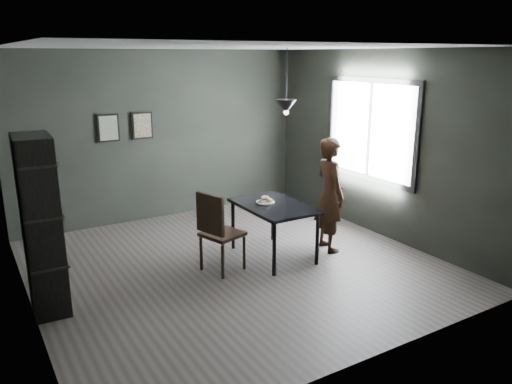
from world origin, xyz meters
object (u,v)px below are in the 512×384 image
cafe_table (274,210)px  wood_chair (217,228)px  shelf_unit (41,226)px  pendant_lamp (286,106)px  woman (330,195)px  white_plate (265,203)px

cafe_table → wood_chair: 0.90m
shelf_unit → cafe_table: bearing=1.9°
wood_chair → pendant_lamp: bearing=-9.1°
wood_chair → pendant_lamp: size_ratio=1.22×
cafe_table → pendant_lamp: (0.25, 0.10, 1.38)m
woman → pendant_lamp: (-0.57, 0.28, 1.24)m
cafe_table → white_plate: size_ratio=5.22×
shelf_unit → pendant_lamp: 3.35m
cafe_table → woman: (0.82, -0.18, 0.14)m
cafe_table → pendant_lamp: bearing=21.8°
cafe_table → pendant_lamp: pendant_lamp is taller
wood_chair → shelf_unit: size_ratio=0.55×
woman → pendant_lamp: bearing=74.6°
cafe_table → shelf_unit: shelf_unit is taller
white_plate → pendant_lamp: pendant_lamp is taller
pendant_lamp → cafe_table: bearing=-158.2°
cafe_table → wood_chair: (-0.90, -0.07, -0.07)m
white_plate → woman: (0.88, -0.30, 0.06)m
wood_chair → pendant_lamp: pendant_lamp is taller
cafe_table → wood_chair: size_ratio=1.13×
wood_chair → woman: bearing=-21.1°
white_plate → shelf_unit: shelf_unit is taller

